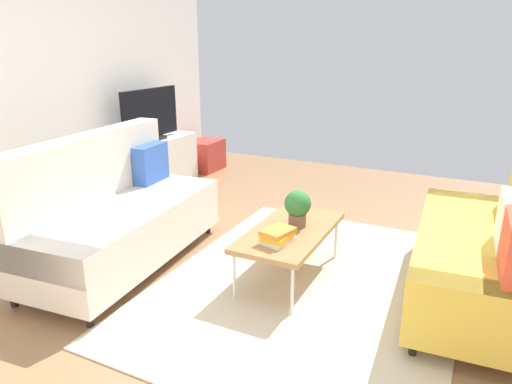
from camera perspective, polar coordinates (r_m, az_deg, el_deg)
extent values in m
plane|color=#936B47|center=(3.76, 2.39, -11.33)|extent=(7.68, 7.68, 0.00)
cube|color=white|center=(5.12, -27.98, 11.57)|extent=(6.40, 0.12, 2.90)
cube|color=beige|center=(3.79, 6.57, -11.11)|extent=(2.90, 2.20, 0.01)
cube|color=beige|center=(4.12, -15.78, -4.37)|extent=(1.97, 1.00, 0.44)
cube|color=beige|center=(4.17, -19.89, 2.72)|extent=(1.91, 0.37, 0.56)
cube|color=beige|center=(4.74, -9.79, 0.42)|extent=(0.27, 0.85, 0.22)
cube|color=beige|center=(3.51, -24.27, -7.44)|extent=(0.27, 0.85, 0.22)
cylinder|color=black|center=(4.73, -5.88, -4.36)|extent=(0.05, 0.05, 0.10)
cylinder|color=black|center=(3.45, -19.57, -14.41)|extent=(0.05, 0.05, 0.10)
cylinder|color=black|center=(5.06, -12.75, -3.20)|extent=(0.05, 0.05, 0.10)
cylinder|color=black|center=(3.89, -27.35, -11.59)|extent=(0.05, 0.05, 0.10)
cube|color=#3359B2|center=(4.59, -12.63, 3.43)|extent=(0.41, 0.17, 0.36)
cube|color=gold|center=(3.80, 25.31, -7.46)|extent=(1.95, 0.95, 0.44)
cube|color=gold|center=(2.99, 25.89, -12.17)|extent=(0.25, 0.85, 0.22)
cube|color=gold|center=(4.55, 25.29, -1.85)|extent=(0.25, 0.85, 0.22)
cylinder|color=black|center=(3.16, 18.50, -17.61)|extent=(0.05, 0.05, 0.10)
cylinder|color=black|center=(4.70, 20.54, -5.64)|extent=(0.05, 0.05, 0.10)
cube|color=white|center=(3.46, 28.55, -3.18)|extent=(0.41, 0.16, 0.36)
cube|color=#9E7042|center=(3.72, 4.15, -4.83)|extent=(1.10, 0.56, 0.04)
cylinder|color=silver|center=(3.50, -2.67, -10.22)|extent=(0.02, 0.02, 0.38)
cylinder|color=silver|center=(4.31, 3.82, -4.57)|extent=(0.02, 0.02, 0.38)
cylinder|color=silver|center=(3.32, 4.43, -11.87)|extent=(0.02, 0.02, 0.38)
cylinder|color=silver|center=(4.17, 9.67, -5.60)|extent=(0.02, 0.02, 0.38)
cube|color=silver|center=(6.16, -12.45, 3.27)|extent=(1.40, 0.44, 0.64)
cube|color=black|center=(6.07, -12.52, 6.35)|extent=(0.36, 0.20, 0.04)
cube|color=black|center=(6.02, -12.72, 9.34)|extent=(1.00, 0.05, 0.60)
cube|color=#B2382D|center=(6.99, -6.14, 4.48)|extent=(0.52, 0.40, 0.44)
cylinder|color=brown|center=(3.76, 5.04, -3.39)|extent=(0.14, 0.14, 0.11)
sphere|color=#2D7233|center=(3.71, 5.09, -1.39)|extent=(0.21, 0.21, 0.21)
cube|color=silver|center=(3.48, 2.66, -5.90)|extent=(0.27, 0.22, 0.03)
cube|color=gold|center=(3.46, 2.67, -5.38)|extent=(0.26, 0.20, 0.04)
cube|color=orange|center=(3.45, 2.68, -4.81)|extent=(0.27, 0.23, 0.04)
cylinder|color=#B24C4C|center=(5.68, -16.77, 5.88)|extent=(0.12, 0.12, 0.17)
cylinder|color=#4C72B2|center=(5.81, -15.55, 6.25)|extent=(0.12, 0.12, 0.17)
cylinder|color=purple|center=(5.88, -13.73, 6.46)|extent=(0.05, 0.05, 0.15)
cylinder|color=#3F8C4C|center=(5.95, -13.15, 6.91)|extent=(0.06, 0.06, 0.21)
cylinder|color=#3F8C4C|center=(6.03, -12.52, 7.17)|extent=(0.04, 0.04, 0.22)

